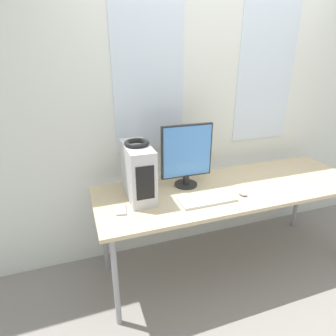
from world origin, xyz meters
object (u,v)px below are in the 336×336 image
(pc_tower, at_px, (138,172))
(cell_phone, at_px, (121,210))
(monitor_main, at_px, (187,155))
(headphones, at_px, (137,143))
(mouse, at_px, (243,193))
(keyboard, at_px, (208,200))

(pc_tower, height_order, cell_phone, pc_tower)
(pc_tower, height_order, monitor_main, monitor_main)
(headphones, relative_size, mouse, 1.98)
(mouse, bearing_deg, headphones, 162.31)
(pc_tower, relative_size, mouse, 4.69)
(headphones, relative_size, keyboard, 0.42)
(headphones, bearing_deg, cell_phone, -135.01)
(monitor_main, height_order, keyboard, monitor_main)
(pc_tower, xyz_separation_m, headphones, (0.00, 0.00, 0.22))
(monitor_main, xyz_separation_m, mouse, (0.34, -0.30, -0.25))
(cell_phone, bearing_deg, keyboard, 2.93)
(monitor_main, bearing_deg, keyboard, -81.05)
(monitor_main, distance_m, keyboard, 0.39)
(monitor_main, distance_m, mouse, 0.52)
(cell_phone, bearing_deg, headphones, 54.76)
(headphones, distance_m, keyboard, 0.65)
(monitor_main, relative_size, keyboard, 1.21)
(keyboard, relative_size, mouse, 4.69)
(headphones, height_order, keyboard, headphones)
(monitor_main, bearing_deg, pc_tower, -171.65)
(pc_tower, relative_size, monitor_main, 0.82)
(headphones, bearing_deg, pc_tower, -90.00)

